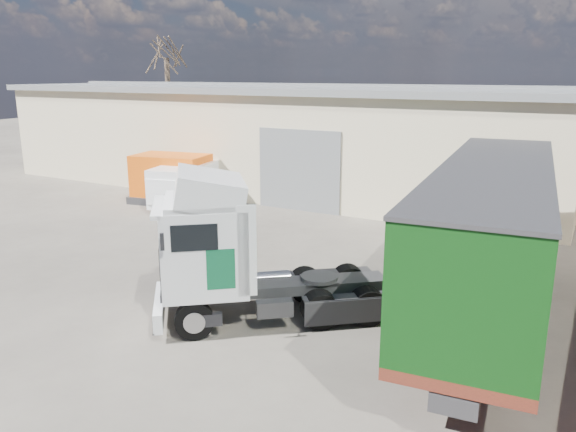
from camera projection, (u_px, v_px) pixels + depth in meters
The scene contains 7 objects.
ground at pixel (193, 292), 15.80m from camera, with size 120.00×120.00×0.00m, color black.
warehouse at pixel (287, 134), 31.49m from camera, with size 30.60×12.60×5.42m.
bare_tree at pixel (166, 44), 39.26m from camera, with size 4.00×4.00×9.60m.
tractor_unit at pixel (234, 258), 13.68m from camera, with size 5.67×5.21×3.82m.
box_trailer at pixel (491, 226), 13.69m from camera, with size 3.58×11.81×3.87m.
panel_van at pixel (187, 184), 25.89m from camera, with size 2.99×5.03×1.93m.
orange_skip at pixel (172, 182), 26.49m from camera, with size 3.97×2.88×2.26m.
Camera 1 is at (9.56, -11.57, 5.99)m, focal length 35.00 mm.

